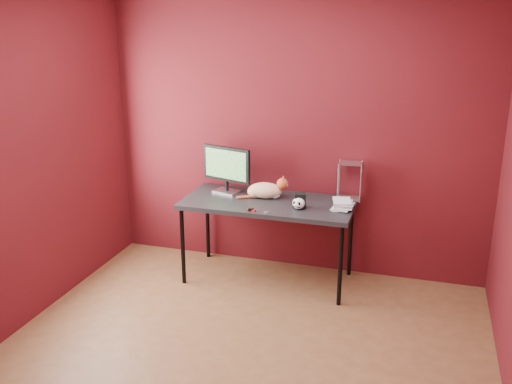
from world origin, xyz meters
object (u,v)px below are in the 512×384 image
(desk, at_px, (268,206))
(speaker, at_px, (300,201))
(book_stack, at_px, (336,161))
(skull_mug, at_px, (299,203))
(monitor, at_px, (227,167))
(cat, at_px, (266,190))

(desk, distance_m, speaker, 0.34)
(book_stack, bearing_deg, skull_mug, -155.30)
(skull_mug, bearing_deg, desk, 165.66)
(desk, bearing_deg, skull_mug, -23.57)
(desk, height_order, skull_mug, skull_mug)
(desk, distance_m, book_stack, 0.74)
(speaker, bearing_deg, monitor, 145.86)
(cat, relative_size, speaker, 3.40)
(cat, xyz_separation_m, speaker, (0.35, -0.17, -0.01))
(monitor, bearing_deg, cat, 6.71)
(monitor, relative_size, skull_mug, 4.53)
(monitor, distance_m, skull_mug, 0.80)
(cat, distance_m, book_stack, 0.72)
(monitor, bearing_deg, skull_mug, -4.31)
(monitor, xyz_separation_m, skull_mug, (0.74, -0.27, -0.19))
(desk, bearing_deg, monitor, 162.62)
(desk, relative_size, monitor, 3.10)
(desk, relative_size, cat, 3.41)
(monitor, distance_m, cat, 0.43)
(speaker, bearing_deg, cat, 137.26)
(desk, xyz_separation_m, cat, (-0.05, 0.07, 0.12))
(speaker, bearing_deg, desk, 145.66)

